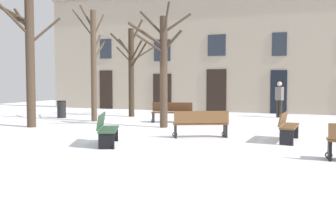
% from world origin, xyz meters
% --- Properties ---
extents(ground_plane, '(37.51, 37.51, 0.00)m').
position_xyz_m(ground_plane, '(0.00, 0.00, 0.00)').
color(ground_plane, white).
extents(building_facade, '(23.44, 0.60, 7.77)m').
position_xyz_m(building_facade, '(-0.00, 10.34, 3.93)').
color(building_facade, tan).
rests_on(building_facade, ground).
extents(tree_near_facade, '(1.49, 1.73, 5.41)m').
position_xyz_m(tree_near_facade, '(-3.97, 2.82, 2.78)').
color(tree_near_facade, '#4C3D2D').
rests_on(tree_near_facade, ground).
extents(tree_foreground, '(2.09, 2.53, 5.15)m').
position_xyz_m(tree_foreground, '(-3.36, 5.48, 2.54)').
color(tree_foreground, '#382B1E').
rests_on(tree_foreground, ground).
extents(tree_center, '(2.24, 1.53, 4.78)m').
position_xyz_m(tree_center, '(-0.06, 1.61, 2.46)').
color(tree_center, '#423326').
rests_on(tree_center, ground).
extents(tree_right_of_center, '(2.30, 1.93, 5.19)m').
position_xyz_m(tree_right_of_center, '(-5.08, -0.17, 2.82)').
color(tree_right_of_center, '#423326').
rests_on(tree_right_of_center, ground).
extents(litter_bin, '(0.46, 0.46, 0.86)m').
position_xyz_m(litter_bin, '(-6.35, 3.58, 0.44)').
color(litter_bin, black).
rests_on(litter_bin, ground).
extents(bench_facing_shops, '(1.08, 1.60, 0.91)m').
position_xyz_m(bench_facing_shops, '(0.00, -2.89, 0.45)').
color(bench_facing_shops, '#2D4C33').
rests_on(bench_facing_shops, ground).
extents(bench_far_corner, '(1.81, 1.18, 0.89)m').
position_xyz_m(bench_far_corner, '(2.12, -0.52, 0.46)').
color(bench_far_corner, brown).
rests_on(bench_far_corner, ground).
extents(bench_back_to_back_left, '(1.87, 0.89, 0.90)m').
position_xyz_m(bench_back_to_back_left, '(-0.37, 3.51, 0.47)').
color(bench_back_to_back_left, '#51331E').
rests_on(bench_back_to_back_left, ground).
extents(bench_back_to_back_right, '(0.54, 1.71, 0.88)m').
position_xyz_m(bench_back_to_back_right, '(4.82, -0.33, 0.47)').
color(bench_back_to_back_right, brown).
rests_on(bench_back_to_back_right, ground).
extents(person_strolling, '(0.44, 0.39, 1.83)m').
position_xyz_m(person_strolling, '(3.89, 7.72, 1.03)').
color(person_strolling, '#2D271E').
rests_on(person_strolling, ground).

